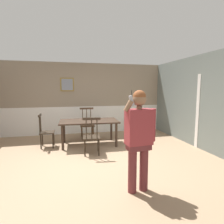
# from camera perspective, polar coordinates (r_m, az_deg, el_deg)

# --- Properties ---
(ground_plane) EXTENTS (7.01, 7.01, 0.00)m
(ground_plane) POSITION_cam_1_polar(r_m,az_deg,el_deg) (4.64, -6.56, -14.36)
(ground_plane) COLOR #9E7F60
(room_back_partition) EXTENTS (6.37, 0.17, 2.64)m
(room_back_partition) POSITION_cam_1_polar(r_m,az_deg,el_deg) (7.20, -9.54, 3.64)
(room_back_partition) COLOR gray
(room_back_partition) RESTS_ON ground_plane
(room_right_partition) EXTENTS (0.13, 5.75, 2.64)m
(room_right_partition) POSITION_cam_1_polar(r_m,az_deg,el_deg) (5.67, 27.09, 2.52)
(room_right_partition) COLOR slate
(room_right_partition) RESTS_ON ground_plane
(dining_table) EXTENTS (1.75, 1.02, 0.74)m
(dining_table) POSITION_cam_1_polar(r_m,az_deg,el_deg) (5.70, -7.00, -3.40)
(dining_table) COLOR #38281E
(dining_table) RESTS_ON ground_plane
(chair_near_window) EXTENTS (0.49, 0.49, 1.03)m
(chair_near_window) POSITION_cam_1_polar(r_m,az_deg,el_deg) (6.59, -7.56, -3.60)
(chair_near_window) COLOR #513823
(chair_near_window) RESTS_ON ground_plane
(chair_by_doorway) EXTENTS (0.41, 0.41, 0.97)m
(chair_by_doorway) POSITION_cam_1_polar(r_m,az_deg,el_deg) (5.78, -19.45, -5.61)
(chair_by_doorway) COLOR #2D2319
(chair_by_doorway) RESTS_ON ground_plane
(chair_at_table_head) EXTENTS (0.49, 0.49, 0.99)m
(chair_at_table_head) POSITION_cam_1_polar(r_m,az_deg,el_deg) (4.90, -6.20, -7.39)
(chair_at_table_head) COLOR #2D2319
(chair_at_table_head) RESTS_ON ground_plane
(person_figure) EXTENTS (0.57, 0.27, 1.67)m
(person_figure) POSITION_cam_1_polar(r_m,az_deg,el_deg) (3.07, 8.24, -6.73)
(person_figure) COLOR brown
(person_figure) RESTS_ON ground_plane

